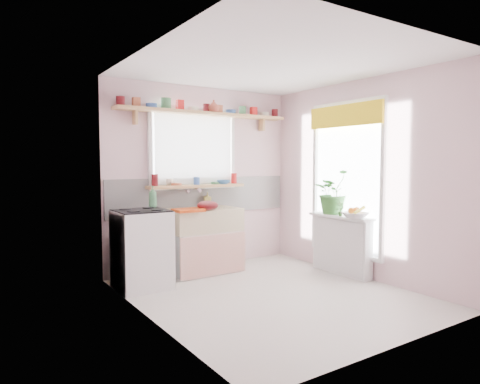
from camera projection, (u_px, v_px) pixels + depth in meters
room at (272, 169)px, 5.71m from camera, size 3.20×3.20×3.20m
sink_unit at (204, 240)px, 5.68m from camera, size 0.95×0.65×1.11m
cooker at (142, 249)px, 4.96m from camera, size 0.58×0.58×0.93m
radiator_ledge at (342, 244)px, 5.58m from camera, size 0.22×0.95×0.78m
windowsill at (197, 186)px, 5.79m from camera, size 1.40×0.22×0.04m
pine_shelf at (206, 114)px, 5.80m from camera, size 2.52×0.24×0.04m
shelf_crockery at (205, 108)px, 5.78m from camera, size 2.47×0.11×0.12m
sill_crockery at (197, 180)px, 5.78m from camera, size 1.35×0.11×0.12m
dish_tray at (188, 210)px, 5.32m from camera, size 0.36×0.27×0.04m
colander at (208, 205)px, 5.47m from camera, size 0.35×0.35×0.12m
jade_plant at (333, 192)px, 5.69m from camera, size 0.56×0.49×0.59m
fruit_bowl at (355, 215)px, 5.25m from camera, size 0.33×0.33×0.07m
herb_pot at (340, 209)px, 5.45m from camera, size 0.12×0.09×0.20m
soap_bottle_sink at (207, 199)px, 5.92m from camera, size 0.12×0.12×0.20m
sill_cup at (169, 182)px, 5.63m from camera, size 0.13×0.13×0.09m
sill_bowl at (223, 182)px, 5.95m from camera, size 0.23×0.23×0.06m
shelf_vase at (214, 106)px, 5.78m from camera, size 0.17×0.17×0.16m
cooker_bottle at (153, 197)px, 5.19m from camera, size 0.11×0.11×0.26m
fruit at (355, 210)px, 5.26m from camera, size 0.20×0.14×0.10m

